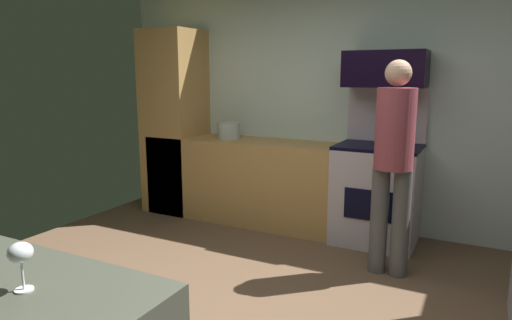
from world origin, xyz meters
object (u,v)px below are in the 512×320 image
at_px(person_cook, 393,158).
at_px(wine_glass_far, 20,255).
at_px(microwave, 385,69).
at_px(oven_range, 377,190).
at_px(stock_pot, 228,131).

bearing_deg(person_cook, wine_glass_far, -104.41).
bearing_deg(microwave, wine_glass_far, -97.17).
xyz_separation_m(person_cook, wine_glass_far, (-0.69, -2.68, 0.06)).
height_order(oven_range, microwave, microwave).
bearing_deg(wine_glass_far, stock_pot, 109.90).
distance_m(oven_range, microwave, 1.14).
xyz_separation_m(oven_range, stock_pot, (-1.65, 0.01, 0.48)).
xyz_separation_m(microwave, stock_pot, (-1.65, -0.08, -0.66)).
height_order(oven_range, person_cook, person_cook).
height_order(microwave, person_cook, microwave).
xyz_separation_m(oven_range, microwave, (0.00, 0.09, 1.14)).
bearing_deg(stock_pot, oven_range, -0.23).
relative_size(microwave, wine_glass_far, 4.42).
xyz_separation_m(person_cook, stock_pot, (-1.91, 0.69, 0.03)).
distance_m(person_cook, wine_glass_far, 2.76).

